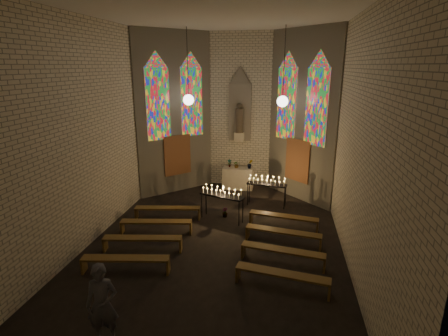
{
  "coord_description": "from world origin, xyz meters",
  "views": [
    {
      "loc": [
        2.0,
        -9.92,
        5.56
      ],
      "look_at": [
        0.03,
        1.49,
        2.15
      ],
      "focal_mm": 28.0,
      "sensor_mm": 36.0,
      "label": 1
    }
  ],
  "objects_px": {
    "aisle_flower_pot": "(225,212)",
    "votive_stand_right": "(267,182)",
    "altar": "(238,178)",
    "votive_stand_left": "(222,193)",
    "visitor": "(102,304)"
  },
  "relations": [
    {
      "from": "aisle_flower_pot",
      "to": "votive_stand_right",
      "type": "bearing_deg",
      "value": 42.9
    },
    {
      "from": "aisle_flower_pot",
      "to": "votive_stand_left",
      "type": "bearing_deg",
      "value": -103.15
    },
    {
      "from": "votive_stand_left",
      "to": "aisle_flower_pot",
      "type": "bearing_deg",
      "value": 95.72
    },
    {
      "from": "visitor",
      "to": "aisle_flower_pot",
      "type": "bearing_deg",
      "value": 65.06
    },
    {
      "from": "altar",
      "to": "aisle_flower_pot",
      "type": "distance_m",
      "value": 3.3
    },
    {
      "from": "altar",
      "to": "votive_stand_right",
      "type": "relative_size",
      "value": 0.85
    },
    {
      "from": "aisle_flower_pot",
      "to": "votive_stand_left",
      "type": "distance_m",
      "value": 0.92
    },
    {
      "from": "aisle_flower_pot",
      "to": "altar",
      "type": "bearing_deg",
      "value": 89.05
    },
    {
      "from": "aisle_flower_pot",
      "to": "visitor",
      "type": "distance_m",
      "value": 6.77
    },
    {
      "from": "visitor",
      "to": "votive_stand_left",
      "type": "bearing_deg",
      "value": 65.11
    },
    {
      "from": "altar",
      "to": "votive_stand_left",
      "type": "distance_m",
      "value": 3.61
    },
    {
      "from": "votive_stand_left",
      "to": "visitor",
      "type": "relative_size",
      "value": 0.96
    },
    {
      "from": "votive_stand_left",
      "to": "visitor",
      "type": "xyz_separation_m",
      "value": [
        -1.34,
        -6.3,
        -0.16
      ]
    },
    {
      "from": "aisle_flower_pot",
      "to": "votive_stand_right",
      "type": "xyz_separation_m",
      "value": [
        1.49,
        1.38,
        0.83
      ]
    },
    {
      "from": "visitor",
      "to": "altar",
      "type": "bearing_deg",
      "value": 68.69
    }
  ]
}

